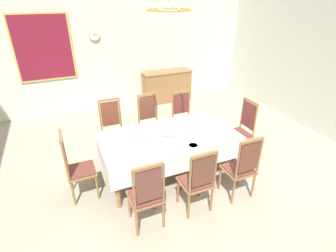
# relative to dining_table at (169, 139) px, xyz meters

# --- Properties ---
(ground) EXTENTS (7.60, 7.19, 0.04)m
(ground) POSITION_rel_dining_table_xyz_m (0.00, -0.07, -0.72)
(ground) COLOR #9F9984
(back_wall) EXTENTS (7.60, 0.08, 3.42)m
(back_wall) POSITION_rel_dining_table_xyz_m (0.00, 3.57, 1.01)
(back_wall) COLOR beige
(back_wall) RESTS_ON ground
(dining_table) EXTENTS (2.29, 1.20, 0.77)m
(dining_table) POSITION_rel_dining_table_xyz_m (0.00, 0.00, 0.00)
(dining_table) COLOR olive
(dining_table) RESTS_ON ground
(tablecloth) EXTENTS (2.31, 1.22, 0.36)m
(tablecloth) POSITION_rel_dining_table_xyz_m (0.00, 0.00, -0.01)
(tablecloth) COLOR white
(tablecloth) RESTS_ON dining_table
(chair_south_a) EXTENTS (0.44, 0.42, 1.11)m
(chair_south_a) POSITION_rel_dining_table_xyz_m (-0.76, -1.00, -0.13)
(chair_south_a) COLOR olive
(chair_south_a) RESTS_ON ground
(chair_north_a) EXTENTS (0.44, 0.42, 1.15)m
(chair_north_a) POSITION_rel_dining_table_xyz_m (-0.76, 1.01, -0.12)
(chair_north_a) COLOR #90613A
(chair_north_a) RESTS_ON ground
(chair_south_b) EXTENTS (0.44, 0.42, 1.08)m
(chair_south_b) POSITION_rel_dining_table_xyz_m (0.01, -1.00, -0.14)
(chair_south_b) COLOR #91583B
(chair_south_b) RESTS_ON ground
(chair_north_b) EXTENTS (0.44, 0.42, 1.14)m
(chair_north_b) POSITION_rel_dining_table_xyz_m (0.01, 1.01, -0.12)
(chair_north_b) COLOR olive
(chair_north_b) RESTS_ON ground
(chair_south_c) EXTENTS (0.44, 0.42, 1.11)m
(chair_south_c) POSITION_rel_dining_table_xyz_m (0.78, -1.01, -0.13)
(chair_south_c) COLOR #8B5940
(chair_south_c) RESTS_ON ground
(chair_north_c) EXTENTS (0.44, 0.42, 1.08)m
(chair_north_c) POSITION_rel_dining_table_xyz_m (0.78, 1.00, -0.14)
(chair_north_c) COLOR brown
(chair_north_c) RESTS_ON ground
(chair_head_west) EXTENTS (0.42, 0.44, 1.15)m
(chair_head_west) POSITION_rel_dining_table_xyz_m (-1.55, -0.00, -0.12)
(chair_head_west) COLOR #906036
(chair_head_west) RESTS_ON ground
(chair_head_east) EXTENTS (0.42, 0.44, 1.14)m
(chair_head_east) POSITION_rel_dining_table_xyz_m (1.55, -0.00, -0.12)
(chair_head_east) COLOR olive
(chair_head_east) RESTS_ON ground
(soup_tureen) EXTENTS (0.25, 0.25, 0.21)m
(soup_tureen) POSITION_rel_dining_table_xyz_m (-0.03, -0.00, 0.17)
(soup_tureen) COLOR white
(soup_tureen) RESTS_ON tablecloth
(candlestick_west) EXTENTS (0.07, 0.07, 0.33)m
(candlestick_west) POSITION_rel_dining_table_xyz_m (-0.45, -0.00, 0.21)
(candlestick_west) COLOR gold
(candlestick_west) RESTS_ON tablecloth
(candlestick_east) EXTENTS (0.07, 0.07, 0.37)m
(candlestick_east) POSITION_rel_dining_table_xyz_m (0.45, 0.00, 0.23)
(candlestick_east) COLOR gold
(candlestick_east) RESTS_ON tablecloth
(bowl_near_left) EXTENTS (0.18, 0.18, 0.04)m
(bowl_near_left) POSITION_rel_dining_table_xyz_m (0.48, 0.47, 0.10)
(bowl_near_left) COLOR white
(bowl_near_left) RESTS_ON tablecloth
(bowl_near_right) EXTENTS (0.16, 0.16, 0.04)m
(bowl_near_right) POSITION_rel_dining_table_xyz_m (0.89, -0.48, 0.10)
(bowl_near_right) COLOR white
(bowl_near_right) RESTS_ON tablecloth
(bowl_far_left) EXTENTS (0.16, 0.16, 0.03)m
(bowl_far_left) POSITION_rel_dining_table_xyz_m (0.27, 0.46, 0.09)
(bowl_far_left) COLOR white
(bowl_far_left) RESTS_ON tablecloth
(bowl_far_right) EXTENTS (0.17, 0.17, 0.04)m
(bowl_far_right) POSITION_rel_dining_table_xyz_m (0.20, -0.50, 0.10)
(bowl_far_right) COLOR white
(bowl_far_right) RESTS_ON tablecloth
(spoon_primary) EXTENTS (0.03, 0.18, 0.01)m
(spoon_primary) POSITION_rel_dining_table_xyz_m (0.60, 0.49, 0.08)
(spoon_primary) COLOR gold
(spoon_primary) RESTS_ON tablecloth
(spoon_secondary) EXTENTS (0.04, 0.18, 0.01)m
(spoon_secondary) POSITION_rel_dining_table_xyz_m (1.00, -0.46, 0.08)
(spoon_secondary) COLOR gold
(spoon_secondary) RESTS_ON tablecloth
(sideboard) EXTENTS (1.44, 0.48, 0.90)m
(sideboard) POSITION_rel_dining_table_xyz_m (1.35, 3.25, -0.24)
(sideboard) COLOR olive
(sideboard) RESTS_ON ground
(mounted_clock) EXTENTS (0.27, 0.06, 0.27)m
(mounted_clock) POSITION_rel_dining_table_xyz_m (-0.54, 3.50, 1.28)
(mounted_clock) COLOR #D1B251
(framed_painting) EXTENTS (1.33, 0.05, 1.57)m
(framed_painting) POSITION_rel_dining_table_xyz_m (-1.76, 3.50, 1.05)
(framed_painting) COLOR #D1B251
(chandelier) EXTENTS (0.64, 0.64, 0.66)m
(chandelier) POSITION_rel_dining_table_xyz_m (-0.00, 0.00, 2.04)
(chandelier) COLOR gold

